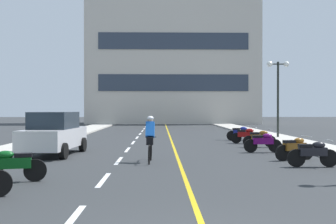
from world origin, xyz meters
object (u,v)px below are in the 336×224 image
Objects in this scene: motorcycle_2 at (313,153)px; motorcycle_1 at (13,165)px; motorcycle_5 at (260,138)px; motorcycle_6 at (246,135)px; motorcycle_7 at (241,133)px; cyclist_rider at (150,138)px; street_lamp_mid at (278,81)px; parked_car_near at (54,133)px; motorcycle_3 at (295,148)px; motorcycle_4 at (263,142)px.

motorcycle_1 is at bearing -163.99° from motorcycle_2.
motorcycle_2 is at bearing -89.43° from motorcycle_5.
motorcycle_6 is 2.20m from motorcycle_7.
motorcycle_2 is 0.96× the size of cyclist_rider.
street_lamp_mid is 14.05m from cyclist_rider.
parked_car_near reaches higher than cyclist_rider.
motorcycle_6 is (-0.28, 8.92, 0.00)m from motorcycle_2.
motorcycle_7 is at bearing -153.41° from street_lamp_mid.
motorcycle_2 is at bearing -88.19° from motorcycle_6.
motorcycle_1 is 12.95m from motorcycle_5.
street_lamp_mid is at bearing 78.34° from motorcycle_2.
motorcycle_3 is at bearing -103.53° from street_lamp_mid.
motorcycle_3 and motorcycle_6 have the same top height.
motorcycle_5 is 0.96× the size of cyclist_rider.
parked_car_near reaches higher than motorcycle_2.
motorcycle_7 is (0.37, 6.71, 0.00)m from motorcycle_4.
motorcycle_6 is at bearing -128.74° from street_lamp_mid.
motorcycle_2 is at bearing -13.68° from cyclist_rider.
motorcycle_2 is 1.00× the size of motorcycle_7.
street_lamp_mid is 5.62m from motorcycle_6.
street_lamp_mid reaches higher than motorcycle_4.
motorcycle_5 is 7.69m from cyclist_rider.
motorcycle_6 is at bearing 91.81° from motorcycle_2.
motorcycle_1 is 0.94× the size of cyclist_rider.
motorcycle_3 is 7.17m from motorcycle_6.
motorcycle_1 is at bearing -140.55° from motorcycle_4.
motorcycle_6 and motorcycle_7 have the same top height.
parked_car_near is 9.12m from motorcycle_4.
motorcycle_7 is 11.14m from cyclist_rider.
motorcycle_7 is (9.44, 7.45, -0.44)m from parked_car_near.
street_lamp_mid reaches higher than motorcycle_1.
street_lamp_mid is at bearing 52.42° from motorcycle_1.
motorcycle_6 is (-0.28, 7.16, 0.00)m from motorcycle_3.
motorcycle_3 is 5.02m from motorcycle_5.
parked_car_near is at bearing -150.58° from motorcycle_6.
street_lamp_mid is at bearing 35.91° from parked_car_near.
motorcycle_4 is at bearing 39.45° from motorcycle_1.
street_lamp_mid is 19.29m from motorcycle_1.
motorcycle_7 is 0.96× the size of cyclist_rider.
cyclist_rider is at bearing 166.32° from motorcycle_2.
motorcycle_3 and motorcycle_7 have the same top height.
cyclist_rider is at bearing -124.46° from motorcycle_6.
motorcycle_2 is 1.00× the size of motorcycle_4.
street_lamp_mid is 9.25m from motorcycle_4.
motorcycle_5 is at bearing 46.29° from motorcycle_1.
cyclist_rider reaches higher than motorcycle_6.
motorcycle_7 is at bearing 57.10° from motorcycle_1.
motorcycle_2 is at bearing -20.88° from parked_car_near.
parked_car_near is 2.64× the size of motorcycle_6.
motorcycle_4 is at bearing 4.67° from parked_car_near.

